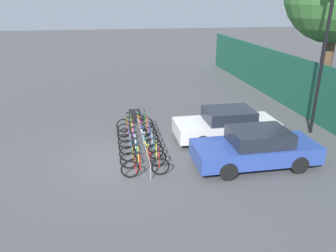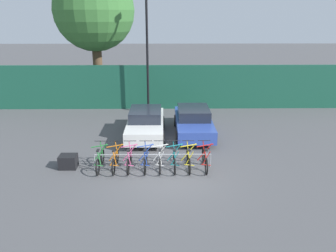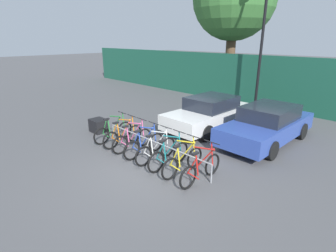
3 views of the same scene
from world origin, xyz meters
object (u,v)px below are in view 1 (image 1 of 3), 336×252
(bike_rack, at_px, (143,139))
(bicycle_yellow, at_px, (143,158))
(bicycle_red, at_px, (145,167))
(car_white, at_px, (226,125))
(car_blue, at_px, (256,148))
(cargo_crate, at_px, (135,116))
(bicycle_pink, at_px, (137,133))
(bicycle_blue, at_px, (139,139))
(bicycle_orange, at_px, (136,129))
(bicycle_white, at_px, (140,145))
(bicycle_teal, at_px, (142,151))
(bicycle_green, at_px, (135,124))
(lamp_post, at_px, (325,43))

(bike_rack, relative_size, bicycle_yellow, 2.80)
(bicycle_red, height_order, car_white, car_white)
(car_blue, xyz_separation_m, cargo_crate, (-5.45, -3.95, -0.42))
(bicycle_red, bearing_deg, bicycle_pink, -176.82)
(cargo_crate, bearing_deg, bicycle_blue, -2.22)
(bicycle_blue, distance_m, bicycle_red, 2.40)
(bicycle_red, xyz_separation_m, cargo_crate, (-5.57, 0.12, -0.10))
(bicycle_orange, height_order, bicycle_white, same)
(bike_rack, height_order, bicycle_teal, bicycle_teal)
(bicycle_green, relative_size, bicycle_white, 1.00)
(car_white, bearing_deg, bicycle_pink, -96.96)
(cargo_crate, bearing_deg, bicycle_red, -1.26)
(lamp_post, distance_m, cargo_crate, 9.19)
(bicycle_blue, distance_m, bicycle_yellow, 1.74)
(bicycle_orange, height_order, bicycle_red, same)
(bicycle_white, height_order, car_blue, car_blue)
(bicycle_pink, xyz_separation_m, cargo_crate, (-2.51, 0.12, -0.10))
(bicycle_pink, bearing_deg, car_white, 82.39)
(bike_rack, height_order, bicycle_yellow, bicycle_yellow)
(bicycle_yellow, relative_size, car_white, 0.39)
(bicycle_yellow, relative_size, cargo_crate, 2.44)
(bicycle_yellow, bearing_deg, bicycle_orange, 179.75)
(bike_rack, distance_m, bicycle_green, 2.13)
(bicycle_yellow, bearing_deg, bike_rack, 173.94)
(bicycle_green, distance_m, bicycle_teal, 3.01)
(bike_rack, distance_m, car_blue, 4.41)
(lamp_post, bearing_deg, bicycle_blue, -88.35)
(bicycle_white, distance_m, cargo_crate, 3.75)
(bicycle_pink, bearing_deg, bicycle_red, -0.65)
(bicycle_pink, relative_size, bicycle_blue, 1.00)
(bicycle_red, height_order, car_blue, car_blue)
(lamp_post, bearing_deg, bicycle_teal, -80.06)
(bicycle_orange, relative_size, cargo_crate, 2.44)
(cargo_crate, bearing_deg, bicycle_orange, -3.63)
(bicycle_white, xyz_separation_m, bicycle_yellow, (1.16, 0.00, 0.00))
(bicycle_teal, bearing_deg, bicycle_orange, -177.80)
(bicycle_green, relative_size, bicycle_orange, 1.00)
(bicycle_white, bearing_deg, bicycle_red, -2.60)
(bicycle_red, bearing_deg, bicycle_yellow, -176.82)
(car_blue, relative_size, cargo_crate, 6.47)
(bicycle_pink, relative_size, bicycle_yellow, 1.00)
(cargo_crate, bearing_deg, car_white, 51.27)
(bicycle_red, distance_m, lamp_post, 9.16)
(bicycle_teal, distance_m, car_white, 4.08)
(bicycle_pink, distance_m, car_blue, 5.03)
(bicycle_yellow, height_order, cargo_crate, bicycle_yellow)
(bicycle_orange, relative_size, car_blue, 0.38)
(car_blue, bearing_deg, car_white, -174.45)
(bike_rack, xyz_separation_m, bicycle_blue, (-0.28, -0.15, -0.12))
(bike_rack, relative_size, cargo_crate, 6.84)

